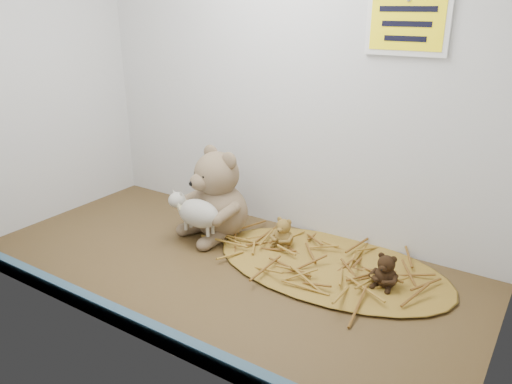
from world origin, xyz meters
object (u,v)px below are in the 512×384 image
Objects in this scene: mini_teddy_tan at (284,231)px; main_teddy at (219,193)px; mini_teddy_brown at (386,269)px; toy_lamb at (199,214)px.

main_teddy is at bearing -173.21° from mini_teddy_tan.
mini_teddy_brown is at bearing -8.35° from mini_teddy_tan.
main_teddy reaches higher than mini_teddy_tan.
main_teddy is 3.11× the size of mini_teddy_brown.
toy_lamb is 48.01cm from mini_teddy_brown.
main_teddy is 20.36cm from mini_teddy_tan.
main_teddy is 9.16cm from toy_lamb.
mini_teddy_tan is at bearing 29.01° from toy_lamb.
mini_teddy_tan is (18.99, 1.86, -7.12)cm from main_teddy.
mini_teddy_brown is at bearing 16.83° from main_teddy.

